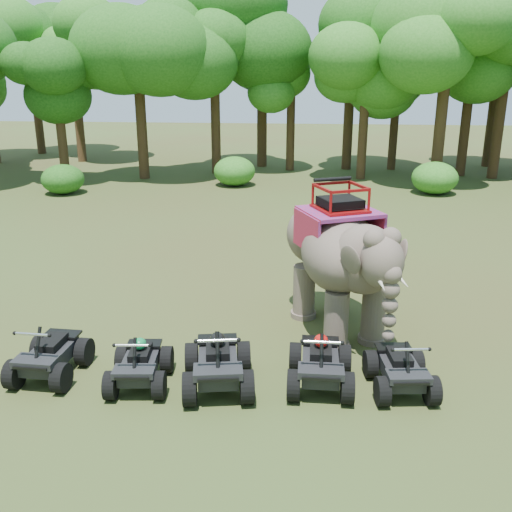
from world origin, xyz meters
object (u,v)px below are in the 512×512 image
object	(u,v)px
atv_4	(401,363)
atv_0	(49,348)
atv_2	(218,356)
elephant	(339,258)
atv_1	(139,358)
atv_3	(321,357)

from	to	relation	value
atv_4	atv_0	bearing A→B (deg)	174.10
atv_2	elephant	bearing A→B (deg)	40.51
atv_1	atv_3	size ratio (longest dim) A/B	0.91
atv_0	atv_4	xyz separation A→B (m)	(7.11, 0.11, -0.03)
atv_1	atv_4	world-z (taller)	atv_4
atv_0	atv_1	bearing A→B (deg)	-2.43
atv_2	atv_4	size ratio (longest dim) A/B	1.15
atv_2	atv_0	bearing A→B (deg)	168.65
atv_0	atv_3	size ratio (longest dim) A/B	0.97
atv_3	atv_1	bearing A→B (deg)	-175.16
atv_1	atv_3	xyz separation A→B (m)	(3.60, 0.29, 0.06)
elephant	atv_0	world-z (taller)	elephant
atv_0	atv_3	world-z (taller)	atv_3
elephant	atv_4	distance (m)	3.17
atv_1	atv_3	world-z (taller)	atv_3
atv_0	elephant	bearing A→B (deg)	27.82
atv_0	atv_2	world-z (taller)	atv_2
elephant	atv_0	distance (m)	6.71
atv_0	atv_2	size ratio (longest dim) A/B	0.91
atv_2	atv_4	xyz separation A→B (m)	(3.59, 0.23, -0.09)
atv_0	atv_3	bearing A→B (deg)	3.84
atv_2	atv_4	bearing A→B (deg)	-5.86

